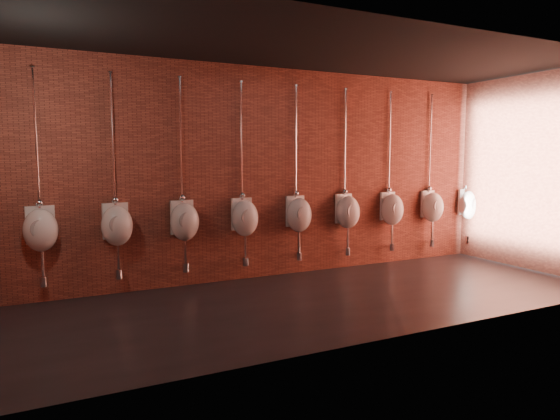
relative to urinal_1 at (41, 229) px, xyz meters
The scene contains 11 objects.
ground 3.44m from the urinal_1, 24.25° to the right, with size 8.50×8.50×0.00m, color black.
room_shell 3.46m from the urinal_1, 24.25° to the right, with size 8.54×3.04×3.22m.
urinal_1 is the anchor object (origin of this frame).
urinal_2 0.91m from the urinal_1, ahead, with size 0.47×0.42×2.72m.
urinal_3 1.82m from the urinal_1, ahead, with size 0.47×0.42×2.72m.
urinal_4 2.73m from the urinal_1, ahead, with size 0.47×0.42×2.72m.
urinal_5 3.64m from the urinal_1, ahead, with size 0.47×0.42×2.72m.
urinal_6 4.55m from the urinal_1, ahead, with size 0.47×0.42×2.72m.
urinal_7 5.46m from the urinal_1, ahead, with size 0.47×0.42×2.72m.
urinal_8 6.37m from the urinal_1, ahead, with size 0.47×0.42×2.72m.
urinal_9 7.28m from the urinal_1, ahead, with size 0.47×0.42×2.72m.
Camera 1 is at (-3.04, -5.46, 1.86)m, focal length 32.00 mm.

